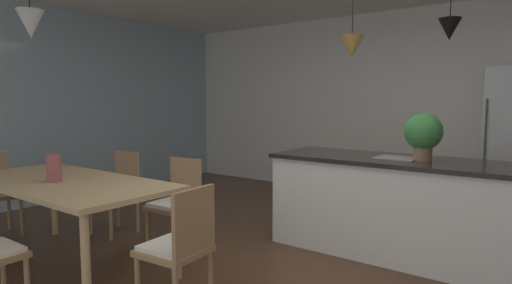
{
  "coord_description": "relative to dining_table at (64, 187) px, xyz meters",
  "views": [
    {
      "loc": [
        1.77,
        -2.91,
        1.43
      ],
      "look_at": [
        -0.66,
        0.33,
        1.03
      ],
      "focal_mm": 29.97,
      "sensor_mm": 36.0,
      "label": 1
    }
  ],
  "objects": [
    {
      "name": "dining_table",
      "position": [
        0.0,
        0.0,
        0.0
      ],
      "size": [
        2.07,
        0.96,
        0.75
      ],
      "color": "tan",
      "rests_on": "ground_plane"
    },
    {
      "name": "pendant_over_island_main",
      "position": [
        1.7,
        1.98,
        1.25
      ],
      "size": [
        0.22,
        0.22,
        0.87
      ],
      "color": "black"
    },
    {
      "name": "chair_far_left",
      "position": [
        -0.47,
        0.85,
        -0.22
      ],
      "size": [
        0.41,
        0.41,
        0.87
      ],
      "color": "#A87F56",
      "rests_on": "ground_plane"
    },
    {
      "name": "pendant_over_island_aux",
      "position": [
        2.56,
        1.98,
        1.33
      ],
      "size": [
        0.18,
        0.18,
        0.77
      ],
      "color": "black"
    },
    {
      "name": "kitchen_island",
      "position": [
        2.13,
        1.98,
        -0.23
      ],
      "size": [
        2.22,
        0.82,
        0.91
      ],
      "color": "white",
      "rests_on": "ground_plane"
    },
    {
      "name": "ground_plane",
      "position": [
        1.67,
        1.03,
        -0.71
      ],
      "size": [
        10.0,
        8.4,
        0.04
      ],
      "primitive_type": "cube",
      "color": "#4C301E"
    },
    {
      "name": "pendant_over_table",
      "position": [
        -0.18,
        -0.13,
        1.36
      ],
      "size": [
        0.22,
        0.22,
        0.77
      ],
      "color": "black"
    },
    {
      "name": "potted_plant_on_island",
      "position": [
        2.38,
        1.98,
        0.45
      ],
      "size": [
        0.32,
        0.32,
        0.42
      ],
      "color": "#8C664C",
      "rests_on": "kitchen_island"
    },
    {
      "name": "chair_kitchen_end",
      "position": [
        1.4,
        0.0,
        -0.22
      ],
      "size": [
        0.43,
        0.43,
        0.87
      ],
      "color": "#A87F56",
      "rests_on": "ground_plane"
    },
    {
      "name": "wall_back_kitchen",
      "position": [
        1.67,
        4.29,
        0.66
      ],
      "size": [
        10.0,
        0.12,
        2.7
      ],
      "primitive_type": "cube",
      "color": "white",
      "rests_on": "ground_plane"
    },
    {
      "name": "vase_on_dining_table",
      "position": [
        0.01,
        -0.09,
        0.18
      ],
      "size": [
        0.12,
        0.12,
        0.23
      ],
      "color": "#994C51",
      "rests_on": "dining_table"
    },
    {
      "name": "chair_far_right",
      "position": [
        0.46,
        0.85,
        -0.22
      ],
      "size": [
        0.43,
        0.43,
        0.87
      ],
      "color": "#A87F56",
      "rests_on": "ground_plane"
    },
    {
      "name": "window_wall_left_glazing",
      "position": [
        -2.39,
        1.03,
        0.66
      ],
      "size": [
        0.06,
        8.4,
        2.7
      ],
      "primitive_type": "cube",
      "color": "#9EB7C6",
      "rests_on": "ground_plane"
    }
  ]
}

